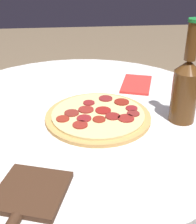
{
  "coord_description": "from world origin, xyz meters",
  "views": [
    {
      "loc": [
        -0.8,
        0.02,
        1.11
      ],
      "look_at": [
        -0.05,
        -0.05,
        0.7
      ],
      "focal_mm": 50.0,
      "sensor_mm": 36.0,
      "label": 1
    }
  ],
  "objects": [
    {
      "name": "beer_bottle",
      "position": [
        -0.08,
        -0.28,
        0.78
      ],
      "size": [
        0.07,
        0.07,
        0.27
      ],
      "color": "#563314",
      "rests_on": "table"
    },
    {
      "name": "table",
      "position": [
        0.0,
        0.0,
        0.5
      ],
      "size": [
        0.93,
        0.93,
        0.68
      ],
      "color": "white",
      "rests_on": "ground_plane"
    },
    {
      "name": "napkin",
      "position": [
        0.17,
        -0.2,
        0.69
      ],
      "size": [
        0.18,
        0.14,
        0.01
      ],
      "color": "red",
      "rests_on": "table"
    },
    {
      "name": "pizza_paddle",
      "position": [
        -0.36,
        0.11,
        0.69
      ],
      "size": [
        0.28,
        0.16,
        0.02
      ],
      "rotation": [
        0.0,
        0.0,
        2.84
      ],
      "color": "#422819",
      "rests_on": "table"
    },
    {
      "name": "pizza",
      "position": [
        -0.05,
        -0.05,
        0.69
      ],
      "size": [
        0.29,
        0.29,
        0.02
      ],
      "color": "tan",
      "rests_on": "table"
    }
  ]
}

